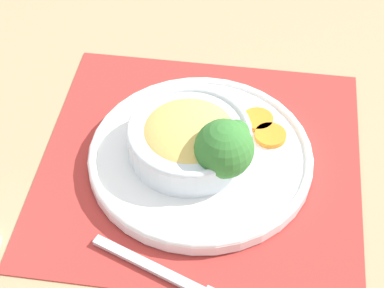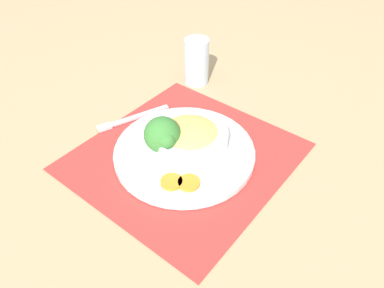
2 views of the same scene
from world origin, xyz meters
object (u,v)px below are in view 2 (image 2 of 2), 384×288
at_px(broccoli_floret, 162,135).
at_px(water_glass, 197,64).
at_px(fork, 127,120).
at_px(bowl, 191,138).

xyz_separation_m(broccoli_floret, water_glass, (0.17, -0.26, -0.01)).
bearing_deg(fork, water_glass, -72.72).
bearing_deg(bowl, broccoli_floret, 61.58).
height_order(bowl, fork, bowl).
relative_size(bowl, broccoli_floret, 1.91).
distance_m(water_glass, fork, 0.25).
distance_m(broccoli_floret, fork, 0.17).
bearing_deg(fork, bowl, -156.74).
height_order(bowl, water_glass, water_glass).
height_order(bowl, broccoli_floret, broccoli_floret).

